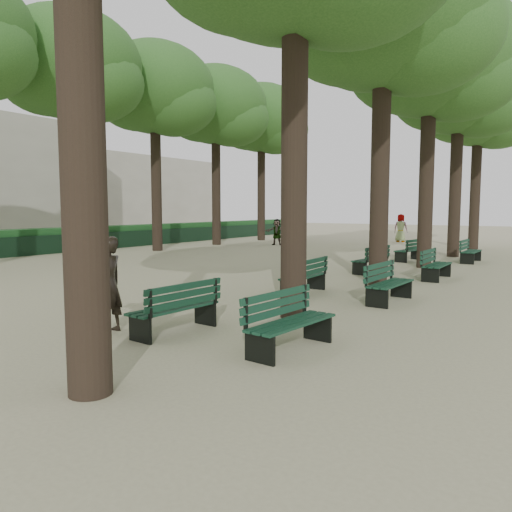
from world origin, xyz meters
The scene contains 23 objects.
ground centered at (0.00, 0.00, 0.00)m, with size 120.00×120.00×0.00m, color tan.
tree_central_2 centered at (1.50, 8.00, 7.65)m, with size 6.00×6.00×9.95m.
tree_central_3 centered at (1.50, 13.00, 7.65)m, with size 6.00×6.00×9.95m.
tree_central_4 centered at (1.50, 18.00, 7.65)m, with size 6.00×6.00×9.95m.
tree_central_5 centered at (1.50, 23.00, 7.65)m, with size 6.00×6.00×9.95m.
tree_far_2 centered at (-12.00, 8.00, 8.14)m, with size 6.00×6.00×10.45m.
tree_far_3 centered at (-12.00, 13.00, 8.14)m, with size 6.00×6.00×10.45m.
tree_far_4 centered at (-12.00, 18.00, 8.14)m, with size 6.00×6.00×10.45m.
tree_far_5 centered at (-12.00, 23.00, 8.14)m, with size 6.00×6.00×10.45m.
bench_left_0 centered at (0.37, 0.73, 0.27)m, with size 0.70×1.84×0.92m.
bench_left_1 centered at (0.37, 5.61, 0.27)m, with size 0.63×1.82×0.92m.
bench_left_2 centered at (0.37, 10.50, 0.27)m, with size 0.77×1.85×0.92m.
bench_left_3 centered at (0.37, 15.04, 0.27)m, with size 0.81×1.86×0.92m.
bench_right_0 centered at (2.63, 0.87, 0.27)m, with size 0.74×1.85×0.92m.
bench_right_1 centered at (2.63, 5.63, 0.27)m, with size 0.65×1.82×0.92m.
bench_right_2 centered at (2.63, 10.14, 0.27)m, with size 0.57×1.80×0.92m.
bench_right_3 centered at (2.63, 15.87, 0.27)m, with size 0.58×1.80×0.92m.
man_with_map centered at (-0.63, 0.12, 0.86)m, with size 0.66×0.73×1.72m.
pedestrian_d centered at (-3.43, 26.32, 0.90)m, with size 0.88×0.36×1.81m, color #262628.
pedestrian_e centered at (-8.81, 19.72, 0.78)m, with size 1.44×0.31×1.56m, color #262628.
fence centered at (-15.00, 11.00, 0.45)m, with size 0.08×42.00×0.90m, color black.
hedge centered at (-15.70, 11.00, 0.60)m, with size 1.20×42.00×1.20m, color #194920.
building_far centered at (-33.00, 30.00, 3.50)m, with size 12.00×16.00×7.00m, color #B7B2A3.
Camera 1 is at (6.30, -5.75, 2.21)m, focal length 35.00 mm.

